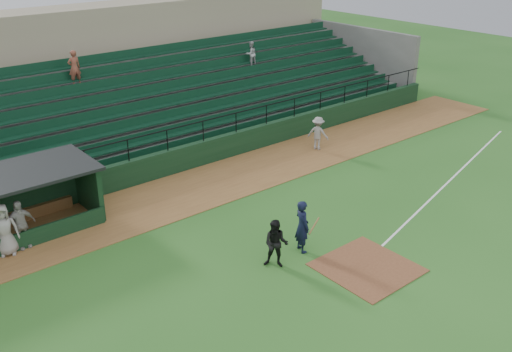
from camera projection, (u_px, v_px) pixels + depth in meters
ground at (345, 256)px, 20.34m from camera, size 90.00×90.00×0.00m
warning_track at (214, 183)px, 25.97m from camera, size 40.00×4.00×0.03m
home_plate_dirt at (367, 267)px, 19.63m from camera, size 3.00×3.00×0.03m
foul_line at (445, 185)px, 25.83m from camera, size 17.49×4.44×0.01m
stadium_structure at (122, 95)px, 30.99m from camera, size 38.00×13.08×6.40m
batter_at_plate at (302, 226)px, 20.28m from camera, size 1.12×0.82×1.99m
umpire at (276, 244)px, 19.38m from camera, size 1.05×1.08×1.75m
runner at (318, 133)px, 29.50m from camera, size 1.07×1.29×1.74m
dugout_player_a at (20, 225)px, 20.42m from camera, size 1.13×0.53×1.88m
dugout_player_b at (4, 230)px, 20.02m from camera, size 1.10×0.90×1.94m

